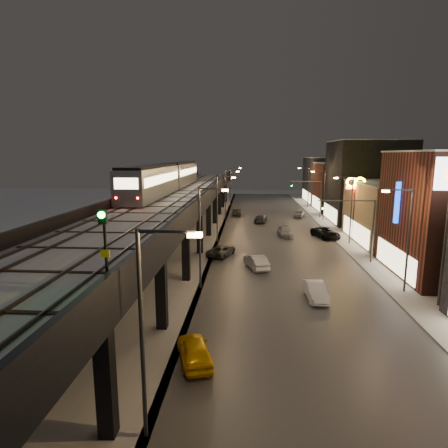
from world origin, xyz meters
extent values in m
plane|color=silver|center=(0.00, 0.00, 0.00)|extent=(220.00, 220.00, 0.00)
cube|color=#46474D|center=(7.50, 35.00, 0.03)|extent=(17.00, 120.00, 0.06)
cube|color=#9FA1A8|center=(17.50, 35.00, 0.07)|extent=(4.00, 120.00, 0.14)
cube|color=#9FA1A8|center=(-6.00, 35.00, 0.03)|extent=(11.00, 120.00, 0.06)
cube|color=black|center=(-6.00, 32.00, 5.80)|extent=(9.00, 100.00, 1.00)
cube|color=black|center=(-2.30, -5.00, 2.65)|extent=(0.70, 0.70, 5.30)
cube|color=black|center=(-6.00, -5.00, 5.15)|extent=(8.00, 0.60, 0.50)
cube|color=black|center=(-9.70, 5.00, 2.65)|extent=(0.70, 0.70, 5.30)
cube|color=black|center=(-2.30, 5.00, 2.65)|extent=(0.70, 0.70, 5.30)
cube|color=black|center=(-6.00, 5.00, 5.15)|extent=(8.00, 0.60, 0.50)
cube|color=black|center=(-9.70, 15.00, 2.65)|extent=(0.70, 0.70, 5.30)
cube|color=black|center=(-2.30, 15.00, 2.65)|extent=(0.70, 0.70, 5.30)
cube|color=black|center=(-6.00, 15.00, 5.15)|extent=(8.00, 0.60, 0.50)
cube|color=black|center=(-9.70, 25.00, 2.65)|extent=(0.70, 0.70, 5.30)
cube|color=black|center=(-2.30, 25.00, 2.65)|extent=(0.70, 0.70, 5.30)
cube|color=black|center=(-6.00, 25.00, 5.15)|extent=(8.00, 0.60, 0.50)
cube|color=black|center=(-9.70, 35.00, 2.65)|extent=(0.70, 0.70, 5.30)
cube|color=black|center=(-2.30, 35.00, 2.65)|extent=(0.70, 0.70, 5.30)
cube|color=black|center=(-6.00, 35.00, 5.15)|extent=(8.00, 0.60, 0.50)
cube|color=black|center=(-9.70, 45.00, 2.65)|extent=(0.70, 0.70, 5.30)
cube|color=black|center=(-2.30, 45.00, 2.65)|extent=(0.70, 0.70, 5.30)
cube|color=black|center=(-6.00, 45.00, 5.15)|extent=(8.00, 0.60, 0.50)
cube|color=black|center=(-9.70, 55.00, 2.65)|extent=(0.70, 0.70, 5.30)
cube|color=black|center=(-2.30, 55.00, 2.65)|extent=(0.70, 0.70, 5.30)
cube|color=black|center=(-6.00, 55.00, 5.15)|extent=(8.00, 0.60, 0.50)
cube|color=black|center=(-9.70, 65.00, 2.65)|extent=(0.70, 0.70, 5.30)
cube|color=black|center=(-2.30, 65.00, 2.65)|extent=(0.70, 0.70, 5.30)
cube|color=black|center=(-6.00, 65.00, 5.15)|extent=(8.00, 0.60, 0.50)
cube|color=black|center=(-9.70, 75.00, 2.65)|extent=(0.70, 0.70, 5.30)
cube|color=black|center=(-2.30, 75.00, 2.65)|extent=(0.70, 0.70, 5.30)
cube|color=black|center=(-6.00, 75.00, 5.15)|extent=(8.00, 0.60, 0.50)
cube|color=#B2B7C1|center=(-6.00, 32.00, 6.38)|extent=(8.40, 100.00, 0.16)
cube|color=#332D28|center=(-9.22, 32.00, 6.54)|extent=(0.08, 98.00, 0.16)
cube|color=#332D28|center=(-7.78, 32.00, 6.54)|extent=(0.08, 98.00, 0.16)
cube|color=#332D28|center=(-4.72, 32.00, 6.54)|extent=(0.08, 98.00, 0.16)
cube|color=#332D28|center=(-3.28, 32.00, 6.54)|extent=(0.08, 98.00, 0.16)
cube|color=black|center=(-6.00, 2.00, 6.49)|extent=(7.80, 0.24, 0.06)
cube|color=black|center=(-6.00, 18.00, 6.49)|extent=(7.80, 0.24, 0.06)
cube|color=black|center=(-6.00, 34.00, 6.49)|extent=(7.80, 0.24, 0.06)
cube|color=black|center=(-6.00, 50.00, 6.49)|extent=(7.80, 0.24, 0.06)
cube|color=black|center=(-6.00, 66.00, 6.49)|extent=(7.80, 0.24, 0.06)
cube|color=black|center=(-1.65, 32.00, 6.85)|extent=(0.30, 100.00, 1.10)
cube|color=black|center=(-10.35, 32.00, 6.85)|extent=(0.30, 100.00, 1.10)
cube|color=beige|center=(17.95, 18.00, 1.60)|extent=(0.10, 9.60, 2.40)
cube|color=#8C7553|center=(24.00, 32.00, 4.00)|extent=(12.00, 15.00, 8.00)
cube|color=beige|center=(17.95, 32.00, 1.60)|extent=(0.10, 12.00, 2.40)
cube|color=#B2B7C1|center=(24.00, 32.00, 8.08)|extent=(12.20, 15.20, 0.16)
cube|color=black|center=(24.00, 48.00, 7.00)|extent=(12.00, 13.00, 14.00)
cube|color=beige|center=(17.95, 48.00, 1.60)|extent=(0.10, 10.40, 2.40)
cube|color=#B2B7C1|center=(24.00, 48.00, 14.08)|extent=(12.20, 13.20, 0.16)
cube|color=#58251E|center=(24.00, 62.00, 5.00)|extent=(12.00, 12.00, 10.00)
cube|color=beige|center=(17.95, 62.00, 1.60)|extent=(0.10, 9.60, 2.40)
cube|color=#B2B7C1|center=(24.00, 62.00, 10.08)|extent=(12.20, 12.20, 0.16)
cube|color=#27262D|center=(24.00, 76.00, 5.50)|extent=(12.00, 16.00, 11.00)
cube|color=beige|center=(17.95, 76.00, 1.60)|extent=(0.10, 12.80, 2.40)
cube|color=#B2B7C1|center=(24.00, 76.00, 11.08)|extent=(12.20, 16.20, 0.16)
cylinder|color=#38383A|center=(-0.70, -5.00, 4.50)|extent=(0.18, 0.18, 9.00)
cube|color=#38383A|center=(0.40, -5.00, 8.90)|extent=(2.20, 0.12, 0.12)
cube|color=#F09B57|center=(1.50, -5.00, 8.78)|extent=(0.55, 0.28, 0.18)
cylinder|color=#38383A|center=(-0.70, 13.00, 4.50)|extent=(0.18, 0.18, 9.00)
cube|color=#38383A|center=(0.40, 13.00, 8.90)|extent=(2.20, 0.12, 0.12)
cube|color=#F09B57|center=(1.50, 13.00, 8.78)|extent=(0.55, 0.28, 0.18)
cylinder|color=#38383A|center=(17.00, 13.00, 4.50)|extent=(0.18, 0.18, 9.00)
cube|color=#38383A|center=(15.90, 13.00, 8.90)|extent=(2.20, 0.12, 0.12)
cube|color=#F09B57|center=(14.80, 13.00, 8.78)|extent=(0.55, 0.28, 0.18)
cylinder|color=#38383A|center=(-0.70, 31.00, 4.50)|extent=(0.18, 0.18, 9.00)
cube|color=#38383A|center=(0.40, 31.00, 8.90)|extent=(2.20, 0.12, 0.12)
cube|color=#F09B57|center=(1.50, 31.00, 8.78)|extent=(0.55, 0.28, 0.18)
cylinder|color=#38383A|center=(17.00, 31.00, 4.50)|extent=(0.18, 0.18, 9.00)
cube|color=#38383A|center=(15.90, 31.00, 8.90)|extent=(2.20, 0.12, 0.12)
cube|color=#F09B57|center=(14.80, 31.00, 8.78)|extent=(0.55, 0.28, 0.18)
cylinder|color=#38383A|center=(-0.70, 49.00, 4.50)|extent=(0.18, 0.18, 9.00)
cube|color=#38383A|center=(0.40, 49.00, 8.90)|extent=(2.20, 0.12, 0.12)
cube|color=#F09B57|center=(1.50, 49.00, 8.78)|extent=(0.55, 0.28, 0.18)
cylinder|color=#38383A|center=(17.00, 49.00, 4.50)|extent=(0.18, 0.18, 9.00)
cube|color=#38383A|center=(15.90, 49.00, 8.90)|extent=(2.20, 0.12, 0.12)
cube|color=#F09B57|center=(14.80, 49.00, 8.78)|extent=(0.55, 0.28, 0.18)
cylinder|color=#38383A|center=(-0.70, 67.00, 4.50)|extent=(0.18, 0.18, 9.00)
cube|color=#38383A|center=(0.40, 67.00, 8.90)|extent=(2.20, 0.12, 0.12)
cube|color=#F09B57|center=(1.50, 67.00, 8.78)|extent=(0.55, 0.28, 0.18)
cylinder|color=#38383A|center=(17.00, 67.00, 4.50)|extent=(0.18, 0.18, 9.00)
cube|color=#38383A|center=(15.90, 67.00, 8.90)|extent=(2.20, 0.12, 0.12)
cube|color=#F09B57|center=(14.80, 67.00, 8.78)|extent=(0.55, 0.28, 0.18)
cylinder|color=#38383A|center=(17.00, 22.00, 3.50)|extent=(0.20, 0.20, 7.00)
cube|color=#38383A|center=(14.00, 22.00, 6.90)|extent=(6.00, 0.12, 0.12)
imported|color=black|center=(11.50, 22.00, 6.40)|extent=(0.20, 0.16, 1.00)
sphere|color=#0CFF26|center=(11.50, 21.85, 6.15)|extent=(0.18, 0.18, 0.18)
cylinder|color=#38383A|center=(17.00, 52.00, 3.50)|extent=(0.20, 0.20, 7.00)
cube|color=#38383A|center=(14.00, 52.00, 6.90)|extent=(6.00, 0.12, 0.12)
imported|color=black|center=(11.50, 52.00, 6.40)|extent=(0.20, 0.16, 1.00)
sphere|color=#0CFF26|center=(11.50, 51.85, 6.15)|extent=(0.18, 0.18, 0.18)
cube|color=gray|center=(-8.50, 26.92, 8.42)|extent=(3.17, 19.13, 3.61)
cube|color=black|center=(-8.50, 26.92, 10.36)|extent=(2.84, 18.58, 0.27)
cube|color=beige|center=(-10.09, 26.92, 8.92)|extent=(0.05, 17.49, 0.98)
cube|color=beige|center=(-6.91, 26.92, 8.92)|extent=(0.05, 17.49, 0.98)
cube|color=gray|center=(-8.50, 46.73, 8.42)|extent=(3.17, 19.13, 3.61)
cube|color=black|center=(-8.50, 46.73, 10.36)|extent=(2.84, 18.58, 0.27)
cube|color=beige|center=(-10.09, 46.73, 8.92)|extent=(0.05, 17.49, 0.98)
cube|color=beige|center=(-6.91, 46.73, 8.92)|extent=(0.05, 17.49, 0.98)
cube|color=beige|center=(-8.50, 17.34, 8.97)|extent=(2.40, 0.05, 1.09)
sphere|color=#FF0C0C|center=(-9.59, 17.32, 7.55)|extent=(0.22, 0.22, 0.22)
sphere|color=#FF0C0C|center=(-7.41, 17.32, 7.55)|extent=(0.22, 0.22, 0.22)
cylinder|color=black|center=(-2.10, -4.67, 8.13)|extent=(0.12, 0.12, 3.02)
cube|color=black|center=(-2.10, -4.79, 9.39)|extent=(0.32, 0.18, 0.55)
sphere|color=#0CFF26|center=(-2.10, -4.91, 9.49)|extent=(0.26, 0.26, 0.26)
cube|color=#FFF415|center=(-2.10, -4.77, 7.93)|extent=(0.35, 0.04, 0.30)
imported|color=#E6AE07|center=(0.53, 0.87, 0.72)|extent=(2.84, 4.51, 1.43)
imported|color=silver|center=(4.38, 19.07, 0.72)|extent=(2.79, 4.65, 1.45)
imported|color=#393A3D|center=(0.36, 23.81, 0.64)|extent=(3.58, 5.09, 1.29)
imported|color=#43454A|center=(5.68, 46.46, 0.69)|extent=(2.60, 5.00, 1.39)
imported|color=#4D4E51|center=(1.24, 53.99, 0.73)|extent=(1.79, 4.32, 1.46)
imported|color=white|center=(9.11, 10.96, 0.69)|extent=(1.61, 4.21, 1.37)
imported|color=black|center=(14.51, 34.31, 0.74)|extent=(3.97, 5.80, 1.48)
imported|color=#94989D|center=(8.88, 35.09, 0.66)|extent=(2.20, 4.65, 1.31)
imported|color=gray|center=(13.21, 52.62, 0.69)|extent=(2.76, 4.33, 1.37)
cylinder|color=#38383A|center=(18.00, 33.27, 3.55)|extent=(0.24, 0.24, 7.10)
cube|color=#FF0C0C|center=(18.00, 33.27, 7.36)|extent=(2.48, 0.25, 0.44)
torus|color=yellow|center=(17.42, 33.27, 8.07)|extent=(1.46, 0.69, 1.44)
torus|color=yellow|center=(18.58, 33.27, 8.07)|extent=(1.46, 0.69, 1.44)
cylinder|color=#38383A|center=(18.50, 10.08, 5.08)|extent=(0.28, 0.28, 10.17)
cylinder|color=#38383A|center=(18.50, 18.29, 2.77)|extent=(0.28, 0.28, 5.54)
cube|color=#0A3AD4|center=(18.50, 18.29, 7.21)|extent=(1.77, 0.35, 3.99)
camera|label=1|loc=(3.50, -18.64, 11.74)|focal=30.00mm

